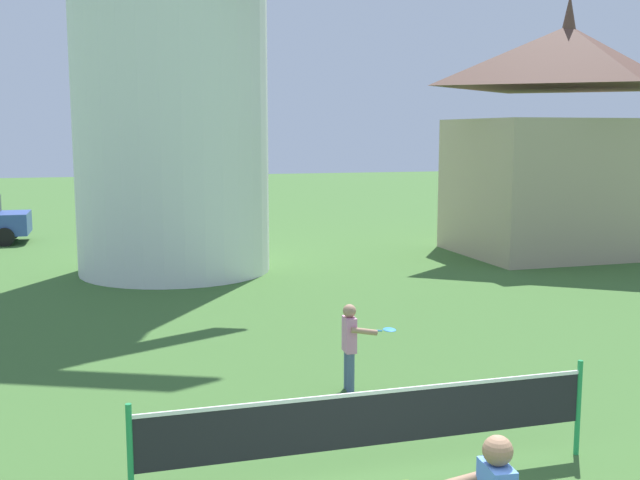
# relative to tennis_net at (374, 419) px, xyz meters

# --- Properties ---
(tennis_net) EXTENTS (4.95, 0.06, 1.10)m
(tennis_net) POSITION_rel_tennis_net_xyz_m (0.00, 0.00, 0.00)
(tennis_net) COLOR #238E4C
(tennis_net) RESTS_ON ground_plane
(player_far) EXTENTS (0.72, 0.52, 1.24)m
(player_far) POSITION_rel_tennis_net_xyz_m (0.67, 2.76, 0.02)
(player_far) COLOR slate
(player_far) RESTS_ON ground_plane
(chapel) EXTENTS (6.35, 4.69, 7.60)m
(chapel) POSITION_rel_tennis_net_xyz_m (10.62, 12.70, 2.60)
(chapel) COLOR tan
(chapel) RESTS_ON ground_plane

